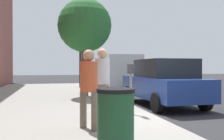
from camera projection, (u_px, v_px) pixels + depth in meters
ground_plane at (152, 119)px, 7.35m from camera, size 80.00×80.00×0.00m
sidewalk_slab at (43, 121)px, 6.66m from camera, size 28.00×6.00×0.15m
parking_meter at (131, 78)px, 7.32m from camera, size 0.36×0.12×1.41m
pedestrian_at_meter at (102, 76)px, 6.99m from camera, size 0.55×0.40×1.84m
pedestrian_bystander at (89, 83)px, 5.51m from camera, size 0.46×0.37×1.71m
parked_sedan_near at (163, 82)px, 9.80m from camera, size 4.45×2.06×1.77m
parked_van_far at (117, 70)px, 16.73m from camera, size 5.26×2.24×2.18m
street_tree at (85, 26)px, 11.84m from camera, size 2.46×2.46×4.47m
traffic_signal at (82, 50)px, 16.52m from camera, size 0.24×0.44×3.60m
trash_bin at (116, 121)px, 3.94m from camera, size 0.59×0.59×1.01m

